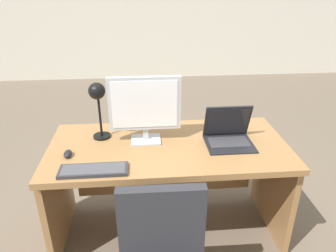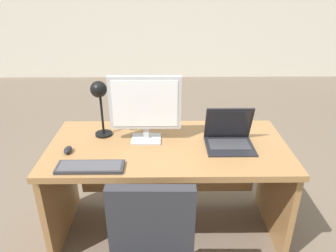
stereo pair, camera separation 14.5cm
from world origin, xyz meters
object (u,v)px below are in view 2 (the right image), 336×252
monitor (145,105)px  keyboard (90,167)px  laptop (229,133)px  desk (168,167)px  desk_lamp (99,97)px  mouse (68,150)px

monitor → keyboard: size_ratio=1.20×
laptop → keyboard: bearing=-160.8°
desk → keyboard: (-0.46, -0.33, 0.22)m
laptop → keyboard: (-0.87, -0.30, -0.07)m
desk → laptop: 0.49m
desk_lamp → desk: bearing=-10.0°
monitor → mouse: bearing=-161.2°
desk_lamp → monitor: bearing=-10.2°
desk → monitor: (-0.15, 0.03, 0.46)m
mouse → desk_lamp: 0.40m
laptop → desk_lamp: bearing=172.8°
monitor → desk_lamp: 0.31m
laptop → desk_lamp: desk_lamp is taller
desk → mouse: bearing=-167.5°
desk_lamp → mouse: bearing=-129.9°
desk → desk_lamp: 0.68m
monitor → desk_lamp: monitor is taller
keyboard → mouse: mouse is taller
desk → monitor: size_ratio=3.38×
keyboard → laptop: bearing=19.2°
desk → laptop: laptop is taller
laptop → mouse: bearing=-173.8°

